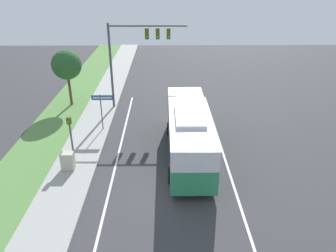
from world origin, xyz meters
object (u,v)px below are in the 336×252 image
object	(u,v)px
signal_gantry	(135,47)
street_sign	(102,105)
pedestrian_signal	(70,131)
utility_cabinet	(68,161)
bus	(188,131)

from	to	relation	value
signal_gantry	street_sign	world-z (taller)	signal_gantry
pedestrian_signal	utility_cabinet	size ratio (longest dim) A/B	2.54
pedestrian_signal	signal_gantry	bearing A→B (deg)	67.50
pedestrian_signal	street_sign	size ratio (longest dim) A/B	0.99
signal_gantry	pedestrian_signal	size ratio (longest dim) A/B	2.56
bus	pedestrian_signal	world-z (taller)	bus
bus	utility_cabinet	distance (m)	7.89
street_sign	pedestrian_signal	bearing A→B (deg)	-108.36
signal_gantry	utility_cabinet	distance (m)	12.04
signal_gantry	utility_cabinet	world-z (taller)	signal_gantry
signal_gantry	utility_cabinet	size ratio (longest dim) A/B	6.51
utility_cabinet	street_sign	bearing A→B (deg)	77.63
street_sign	signal_gantry	bearing A→B (deg)	64.06
bus	utility_cabinet	xyz separation A→B (m)	(-7.59, -1.81, -1.18)
pedestrian_signal	street_sign	bearing A→B (deg)	71.64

